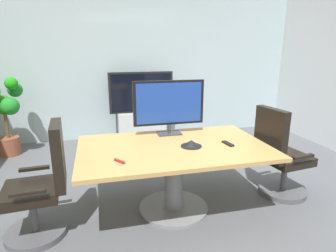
{
  "coord_description": "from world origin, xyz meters",
  "views": [
    {
      "loc": [
        -0.9,
        -2.85,
        1.74
      ],
      "look_at": [
        -0.15,
        0.14,
        0.89
      ],
      "focal_mm": 30.59,
      "sensor_mm": 36.0,
      "label": 1
    }
  ],
  "objects_px": {
    "wall_display_unit": "(142,117)",
    "remote_control": "(228,144)",
    "tv_monitor": "(169,104)",
    "conference_phone": "(191,144)",
    "office_chair_right": "(280,160)",
    "potted_plant": "(3,109)",
    "office_chair_left": "(42,191)",
    "conference_table": "(174,162)"
  },
  "relations": [
    {
      "from": "potted_plant",
      "to": "conference_phone",
      "type": "xyz_separation_m",
      "value": [
        2.4,
        -2.36,
        -0.0
      ]
    },
    {
      "from": "wall_display_unit",
      "to": "potted_plant",
      "type": "distance_m",
      "value": 2.33
    },
    {
      "from": "office_chair_left",
      "to": "wall_display_unit",
      "type": "distance_m",
      "value": 3.01
    },
    {
      "from": "office_chair_left",
      "to": "tv_monitor",
      "type": "xyz_separation_m",
      "value": [
        1.36,
        0.56,
        0.65
      ]
    },
    {
      "from": "potted_plant",
      "to": "remote_control",
      "type": "bearing_deg",
      "value": -40.48
    },
    {
      "from": "office_chair_right",
      "to": "potted_plant",
      "type": "bearing_deg",
      "value": 49.39
    },
    {
      "from": "wall_display_unit",
      "to": "remote_control",
      "type": "height_order",
      "value": "wall_display_unit"
    },
    {
      "from": "office_chair_left",
      "to": "conference_phone",
      "type": "relative_size",
      "value": 4.95
    },
    {
      "from": "conference_table",
      "to": "office_chair_left",
      "type": "relative_size",
      "value": 1.81
    },
    {
      "from": "conference_table",
      "to": "wall_display_unit",
      "type": "bearing_deg",
      "value": 88.64
    },
    {
      "from": "conference_table",
      "to": "wall_display_unit",
      "type": "distance_m",
      "value": 2.57
    },
    {
      "from": "tv_monitor",
      "to": "office_chair_left",
      "type": "bearing_deg",
      "value": -157.62
    },
    {
      "from": "conference_phone",
      "to": "remote_control",
      "type": "xyz_separation_m",
      "value": [
        0.4,
        -0.03,
        -0.02
      ]
    },
    {
      "from": "office_chair_right",
      "to": "potted_plant",
      "type": "distance_m",
      "value": 4.23
    },
    {
      "from": "tv_monitor",
      "to": "conference_phone",
      "type": "bearing_deg",
      "value": -77.31
    },
    {
      "from": "conference_table",
      "to": "remote_control",
      "type": "distance_m",
      "value": 0.61
    },
    {
      "from": "wall_display_unit",
      "to": "conference_phone",
      "type": "xyz_separation_m",
      "value": [
        0.11,
        -2.63,
        0.33
      ]
    },
    {
      "from": "tv_monitor",
      "to": "conference_phone",
      "type": "xyz_separation_m",
      "value": [
        0.11,
        -0.5,
        -0.33
      ]
    },
    {
      "from": "office_chair_left",
      "to": "remote_control",
      "type": "xyz_separation_m",
      "value": [
        1.87,
        0.03,
        0.3
      ]
    },
    {
      "from": "conference_table",
      "to": "wall_display_unit",
      "type": "xyz_separation_m",
      "value": [
        0.06,
        2.56,
        -0.12
      ]
    },
    {
      "from": "office_chair_left",
      "to": "tv_monitor",
      "type": "height_order",
      "value": "tv_monitor"
    },
    {
      "from": "conference_phone",
      "to": "remote_control",
      "type": "distance_m",
      "value": 0.4
    },
    {
      "from": "potted_plant",
      "to": "conference_table",
      "type": "bearing_deg",
      "value": -45.84
    },
    {
      "from": "tv_monitor",
      "to": "potted_plant",
      "type": "xyz_separation_m",
      "value": [
        -2.29,
        1.86,
        -0.33
      ]
    },
    {
      "from": "conference_phone",
      "to": "remote_control",
      "type": "bearing_deg",
      "value": -4.63
    },
    {
      "from": "office_chair_right",
      "to": "tv_monitor",
      "type": "bearing_deg",
      "value": 63.12
    },
    {
      "from": "tv_monitor",
      "to": "conference_phone",
      "type": "height_order",
      "value": "tv_monitor"
    },
    {
      "from": "office_chair_left",
      "to": "potted_plant",
      "type": "distance_m",
      "value": 2.61
    },
    {
      "from": "tv_monitor",
      "to": "wall_display_unit",
      "type": "xyz_separation_m",
      "value": [
        0.0,
        2.13,
        -0.66
      ]
    },
    {
      "from": "office_chair_right",
      "to": "remote_control",
      "type": "height_order",
      "value": "office_chair_right"
    },
    {
      "from": "office_chair_right",
      "to": "potted_plant",
      "type": "height_order",
      "value": "potted_plant"
    },
    {
      "from": "wall_display_unit",
      "to": "conference_phone",
      "type": "relative_size",
      "value": 5.95
    },
    {
      "from": "tv_monitor",
      "to": "remote_control",
      "type": "distance_m",
      "value": 0.82
    },
    {
      "from": "office_chair_right",
      "to": "wall_display_unit",
      "type": "relative_size",
      "value": 0.83
    },
    {
      "from": "conference_table",
      "to": "office_chair_right",
      "type": "xyz_separation_m",
      "value": [
        1.3,
        0.0,
        -0.11
      ]
    },
    {
      "from": "conference_table",
      "to": "remote_control",
      "type": "bearing_deg",
      "value": -9.4
    },
    {
      "from": "office_chair_left",
      "to": "office_chair_right",
      "type": "xyz_separation_m",
      "value": [
        2.6,
        0.13,
        0.0
      ]
    },
    {
      "from": "office_chair_left",
      "to": "tv_monitor",
      "type": "bearing_deg",
      "value": 107.92
    },
    {
      "from": "wall_display_unit",
      "to": "remote_control",
      "type": "xyz_separation_m",
      "value": [
        0.51,
        -2.66,
        0.31
      ]
    },
    {
      "from": "office_chair_right",
      "to": "remote_control",
      "type": "xyz_separation_m",
      "value": [
        -0.73,
        -0.1,
        0.3
      ]
    },
    {
      "from": "tv_monitor",
      "to": "wall_display_unit",
      "type": "bearing_deg",
      "value": 89.95
    },
    {
      "from": "office_chair_right",
      "to": "tv_monitor",
      "type": "height_order",
      "value": "tv_monitor"
    }
  ]
}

